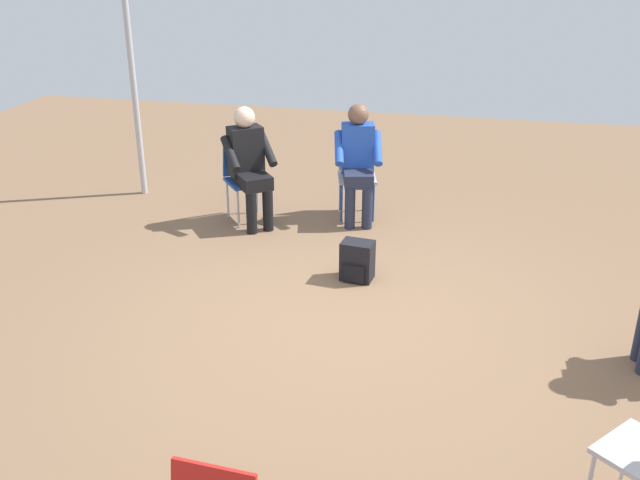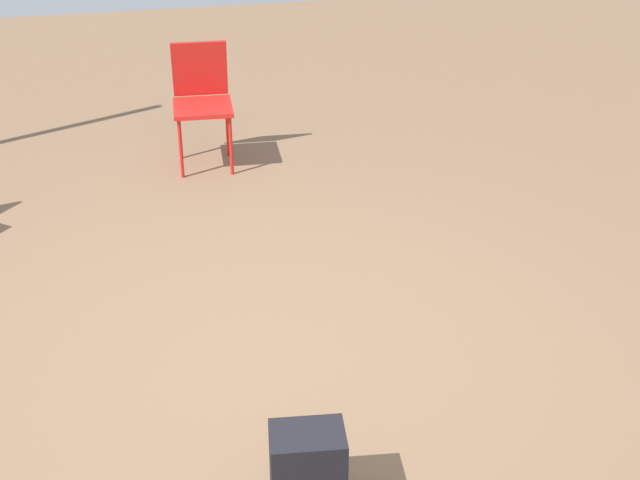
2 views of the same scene
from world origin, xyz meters
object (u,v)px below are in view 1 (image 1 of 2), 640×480
object	(u,v)px
chair_west	(357,171)
backpack_near_laptop_user	(357,263)
person_in_blue	(358,157)
chair_southwest	(244,174)
person_in_black	(249,161)

from	to	relation	value
chair_west	backpack_near_laptop_user	xyz separation A→B (m)	(1.60, 0.29, -0.34)
person_in_blue	chair_southwest	bearing A→B (deg)	-2.27
chair_southwest	person_in_blue	xyz separation A→B (m)	(-0.23, 1.18, 0.20)
chair_southwest	chair_west	size ratio (longest dim) A/B	1.00
chair_west	person_in_black	bearing A→B (deg)	13.41
chair_southwest	person_in_black	xyz separation A→B (m)	(0.13, 0.10, 0.20)
chair_west	backpack_near_laptop_user	distance (m)	1.66
backpack_near_laptop_user	person_in_black	bearing A→B (deg)	-128.76
chair_southwest	backpack_near_laptop_user	size ratio (longest dim) A/B	2.36
chair_west	backpack_near_laptop_user	world-z (taller)	chair_west
person_in_black	person_in_blue	world-z (taller)	same
chair_west	backpack_near_laptop_user	bearing A→B (deg)	87.11
chair_southwest	person_in_blue	world-z (taller)	person_in_blue
person_in_black	backpack_near_laptop_user	world-z (taller)	person_in_black
backpack_near_laptop_user	person_in_blue	bearing A→B (deg)	-169.87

